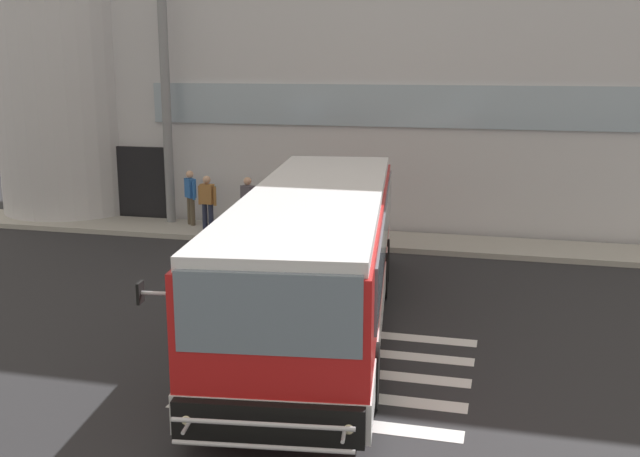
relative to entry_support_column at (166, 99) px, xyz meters
The scene contains 9 objects.
ground_plane 8.71m from the entry_support_column, 44.06° to the right, with size 80.00×90.00×0.02m, color #232326.
bay_paint_stripes 12.85m from the entry_support_column, 51.70° to the right, with size 4.40×3.96×0.01m.
terminal_building 7.91m from the entry_support_column, 51.75° to the left, with size 22.26×13.80×8.74m.
boarding_curb 6.82m from the entry_support_column, ahead, with size 24.46×2.00×0.15m, color #9E9B93.
entry_support_column is the anchor object (origin of this frame).
bus_main_foreground 10.50m from the entry_support_column, 48.80° to the right, with size 3.99×11.05×2.70m.
passenger_near_column 2.99m from the entry_support_column, 18.16° to the right, with size 0.47×0.42×1.68m.
passenger_by_doorway 3.48m from the entry_support_column, 32.23° to the right, with size 0.59×0.41×1.68m.
passenger_at_curb_edge 4.24m from the entry_support_column, 19.87° to the right, with size 0.54×0.37×1.68m.
Camera 1 is at (4.60, -15.59, 5.07)m, focal length 41.92 mm.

